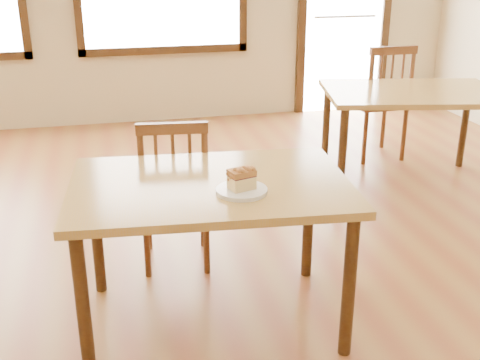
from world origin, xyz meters
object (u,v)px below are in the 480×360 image
object	(u,v)px
cafe_table_main	(210,200)
plate	(242,191)
cafe_chair_main	(175,191)
cake_slice	(241,178)
cafe_chair_second	(380,101)
cafe_table_second	(412,102)

from	to	relation	value
cafe_table_main	plate	size ratio (longest dim) A/B	5.93
cafe_chair_main	cafe_table_main	bearing A→B (deg)	105.56
cafe_table_main	cafe_chair_main	distance (m)	0.65
plate	cake_slice	distance (m)	0.06
cafe_chair_main	cafe_chair_second	bearing A→B (deg)	-136.11
cafe_chair_main	plate	size ratio (longest dim) A/B	3.99
cafe_table_main	plate	bearing A→B (deg)	-48.46
cake_slice	plate	bearing A→B (deg)	-22.11
cafe_table_main	cafe_table_second	bearing A→B (deg)	44.22
cafe_chair_main	cafe_table_second	xyz separation A→B (m)	(1.96, 0.90, 0.19)
cake_slice	cafe_table_main	bearing A→B (deg)	109.97
cafe_table_main	plate	distance (m)	0.22
cafe_table_main	cafe_table_second	world-z (taller)	same
cafe_table_main	cake_slice	bearing A→B (deg)	-48.64
cafe_chair_second	plate	bearing A→B (deg)	50.06
cafe_table_second	cake_slice	xyz separation A→B (m)	(-1.75, -1.67, 0.16)
cafe_chair_second	cafe_chair_main	bearing A→B (deg)	35.39
plate	cake_slice	xyz separation A→B (m)	(-0.00, 0.00, 0.06)
cafe_table_main	cafe_table_second	xyz separation A→B (m)	(1.87, 1.51, 0.00)
cafe_table_main	cafe_chair_main	size ratio (longest dim) A/B	1.49
cafe_table_main	cake_slice	size ratio (longest dim) A/B	10.33
cafe_table_second	cafe_chair_second	world-z (taller)	cafe_chair_second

